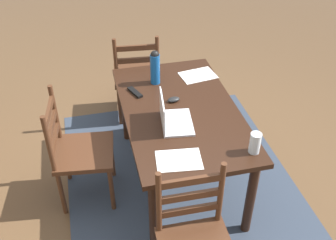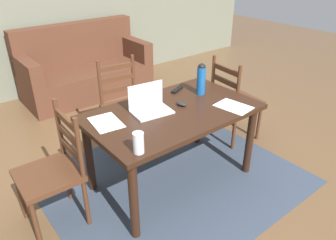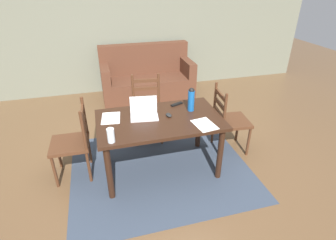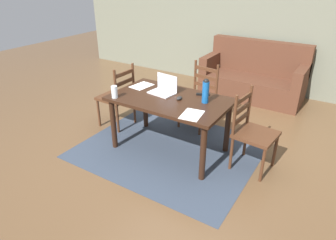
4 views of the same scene
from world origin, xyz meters
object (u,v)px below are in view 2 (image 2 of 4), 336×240
(couch, at_px, (85,70))
(laptop, at_px, (149,104))
(dining_table, at_px, (173,120))
(computer_mouse, at_px, (181,104))
(water_bottle, at_px, (201,78))
(chair_left_far, at_px, (53,172))
(tv_remote, at_px, (177,90))
(chair_far_head, at_px, (125,106))
(drinking_glass, at_px, (138,143))
(chair_right_far, at_px, (234,101))

(couch, height_order, laptop, couch)
(dining_table, relative_size, computer_mouse, 14.54)
(water_bottle, height_order, computer_mouse, water_bottle)
(water_bottle, relative_size, computer_mouse, 2.96)
(chair_left_far, relative_size, couch, 0.53)
(chair_left_far, bearing_deg, water_bottle, -2.60)
(water_bottle, xyz_separation_m, tv_remote, (-0.12, 0.19, -0.14))
(couch, xyz_separation_m, tv_remote, (-0.01, -2.11, 0.39))
(chair_far_head, xyz_separation_m, computer_mouse, (0.11, -0.78, 0.29))
(dining_table, relative_size, tv_remote, 8.55)
(drinking_glass, height_order, tv_remote, drinking_glass)
(couch, distance_m, tv_remote, 2.15)
(laptop, xyz_separation_m, computer_mouse, (0.28, -0.09, -0.04))
(water_bottle, height_order, drinking_glass, water_bottle)
(chair_left_far, bearing_deg, couch, 59.30)
(couch, bearing_deg, drinking_glass, -107.98)
(laptop, distance_m, computer_mouse, 0.30)
(chair_far_head, distance_m, tv_remote, 0.65)
(dining_table, bearing_deg, couch, 82.56)
(chair_left_far, xyz_separation_m, chair_right_far, (2.03, 0.01, 0.00))
(laptop, relative_size, water_bottle, 1.17)
(chair_left_far, bearing_deg, tv_remote, 5.60)
(drinking_glass, bearing_deg, chair_far_head, 63.02)
(couch, bearing_deg, chair_far_head, -100.89)
(chair_far_head, height_order, water_bottle, water_bottle)
(chair_left_far, relative_size, water_bottle, 3.21)
(laptop, height_order, tv_remote, laptop)
(dining_table, bearing_deg, drinking_glass, -148.95)
(drinking_glass, bearing_deg, couch, 72.02)
(water_bottle, xyz_separation_m, computer_mouse, (-0.31, -0.08, -0.14))
(chair_far_head, distance_m, couch, 1.64)
(dining_table, height_order, couch, couch)
(computer_mouse, distance_m, tv_remote, 0.33)
(dining_table, xyz_separation_m, chair_far_head, (0.01, 0.80, -0.17))
(laptop, bearing_deg, chair_left_far, 176.35)
(chair_far_head, height_order, couch, couch)
(chair_left_far, bearing_deg, drinking_glass, -50.26)
(chair_far_head, bearing_deg, computer_mouse, -81.69)
(chair_right_far, height_order, water_bottle, water_bottle)
(drinking_glass, relative_size, tv_remote, 0.89)
(chair_far_head, relative_size, water_bottle, 3.21)
(chair_far_head, height_order, tv_remote, chair_far_head)
(chair_left_far, distance_m, laptop, 0.92)
(drinking_glass, bearing_deg, computer_mouse, 28.22)
(laptop, bearing_deg, chair_right_far, 2.91)
(dining_table, xyz_separation_m, couch, (0.32, 2.41, -0.28))
(laptop, height_order, computer_mouse, laptop)
(dining_table, height_order, chair_right_far, chair_right_far)
(laptop, bearing_deg, computer_mouse, -18.19)
(chair_right_far, xyz_separation_m, laptop, (-1.18, -0.06, 0.33))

